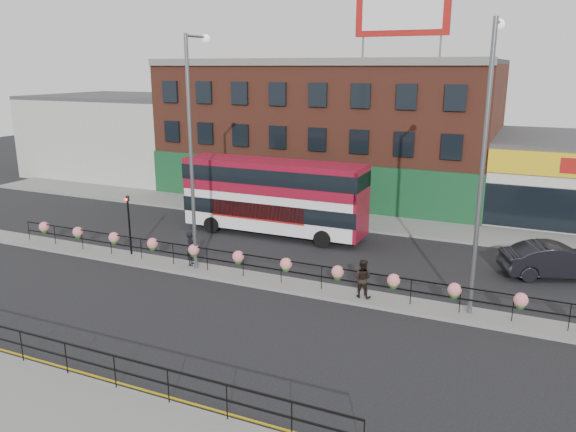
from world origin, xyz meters
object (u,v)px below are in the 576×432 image
at_px(double_decker_bus, 274,190).
at_px(pedestrian_b, 362,278).
at_px(lamp_column_west, 194,134).
at_px(pedestrian_a, 191,248).
at_px(car, 556,261).
at_px(lamp_column_east, 485,145).

height_order(double_decker_bus, pedestrian_b, double_decker_bus).
xyz_separation_m(pedestrian_b, lamp_column_west, (-8.56, 0.37, 5.76)).
bearing_deg(double_decker_bus, pedestrian_a, -100.75).
distance_m(double_decker_bus, pedestrian_a, 7.29).
xyz_separation_m(double_decker_bus, lamp_column_west, (-0.84, -7.01, 4.01)).
distance_m(double_decker_bus, lamp_column_west, 8.12).
bearing_deg(car, lamp_column_east, 129.54).
height_order(pedestrian_b, lamp_column_east, lamp_column_east).
bearing_deg(double_decker_bus, lamp_column_west, -96.84).
xyz_separation_m(pedestrian_a, lamp_column_east, (13.52, 0.11, 5.92)).
relative_size(pedestrian_a, lamp_column_east, 0.15).
height_order(double_decker_bus, lamp_column_west, lamp_column_west).
bearing_deg(double_decker_bus, lamp_column_east, -29.29).
bearing_deg(car, lamp_column_west, 88.45).
height_order(pedestrian_a, lamp_column_east, lamp_column_east).
bearing_deg(pedestrian_a, lamp_column_east, -107.77).
bearing_deg(lamp_column_west, double_decker_bus, 83.16).
height_order(lamp_column_west, lamp_column_east, lamp_column_east).
xyz_separation_m(car, pedestrian_b, (-7.69, -6.50, 0.17)).
bearing_deg(lamp_column_east, car, 61.74).
distance_m(pedestrian_a, lamp_column_west, 5.77).
relative_size(car, pedestrian_a, 3.09).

